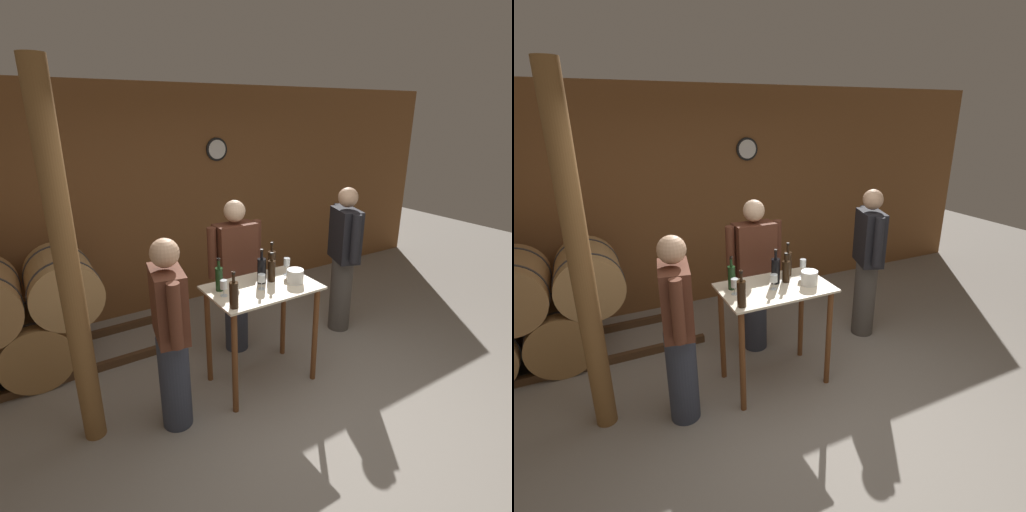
{
  "view_description": "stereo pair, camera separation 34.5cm",
  "coord_description": "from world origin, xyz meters",
  "views": [
    {
      "loc": [
        -1.77,
        -1.95,
        2.39
      ],
      "look_at": [
        -0.06,
        0.81,
        1.21
      ],
      "focal_mm": 28.0,
      "sensor_mm": 36.0,
      "label": 1
    },
    {
      "loc": [
        -1.47,
        -2.11,
        2.39
      ],
      "look_at": [
        -0.06,
        0.81,
        1.21
      ],
      "focal_mm": 28.0,
      "sensor_mm": 36.0,
      "label": 2
    }
  ],
  "objects": [
    {
      "name": "wine_bottle_far_right",
      "position": [
        0.16,
        0.89,
        1.08
      ],
      "size": [
        0.07,
        0.07,
        0.31
      ],
      "color": "black",
      "rests_on": "tasting_table"
    },
    {
      "name": "ground_plane",
      "position": [
        0.0,
        0.0,
        0.0
      ],
      "size": [
        14.0,
        14.0,
        0.0
      ],
      "primitive_type": "plane",
      "color": "gray"
    },
    {
      "name": "wooden_post",
      "position": [
        -1.54,
        0.82,
        1.35
      ],
      "size": [
        0.16,
        0.16,
        2.7
      ],
      "color": "brown",
      "rests_on": "ground_plane"
    },
    {
      "name": "ice_bucket",
      "position": [
        0.23,
        0.63,
        1.02
      ],
      "size": [
        0.15,
        0.15,
        0.12
      ],
      "color": "white",
      "rests_on": "tasting_table"
    },
    {
      "name": "wine_bottle_center",
      "position": [
        -0.02,
        0.78,
        1.08
      ],
      "size": [
        0.08,
        0.08,
        0.31
      ],
      "color": "black",
      "rests_on": "tasting_table"
    },
    {
      "name": "back_wall",
      "position": [
        0.0,
        2.69,
        1.35
      ],
      "size": [
        8.4,
        0.08,
        2.7
      ],
      "color": "brown",
      "rests_on": "ground_plane"
    },
    {
      "name": "wine_bottle_far_left",
      "position": [
        -0.46,
        0.49,
        1.07
      ],
      "size": [
        0.07,
        0.07,
        0.3
      ],
      "color": "black",
      "rests_on": "tasting_table"
    },
    {
      "name": "wine_bottle_right",
      "position": [
        0.07,
        0.77,
        1.06
      ],
      "size": [
        0.07,
        0.07,
        0.27
      ],
      "color": "black",
      "rests_on": "tasting_table"
    },
    {
      "name": "tasting_table",
      "position": [
        -0.06,
        0.71,
        0.74
      ],
      "size": [
        0.95,
        0.62,
        0.96
      ],
      "color": "beige",
      "rests_on": "ground_plane"
    },
    {
      "name": "wine_glass_near_left",
      "position": [
        -0.43,
        0.72,
        1.05
      ],
      "size": [
        0.06,
        0.06,
        0.14
      ],
      "color": "silver",
      "rests_on": "tasting_table"
    },
    {
      "name": "person_visitor_with_scarf",
      "position": [
        -0.94,
        0.6,
        0.83
      ],
      "size": [
        0.29,
        0.58,
        1.57
      ],
      "color": "#333847",
      "rests_on": "ground_plane"
    },
    {
      "name": "wine_glass_near_right",
      "position": [
        0.27,
        0.81,
        1.08
      ],
      "size": [
        0.06,
        0.06,
        0.16
      ],
      "color": "silver",
      "rests_on": "tasting_table"
    },
    {
      "name": "wine_bottle_left",
      "position": [
        -0.41,
        0.83,
        1.07
      ],
      "size": [
        0.06,
        0.06,
        0.29
      ],
      "color": "#193819",
      "rests_on": "tasting_table"
    },
    {
      "name": "person_host",
      "position": [
        1.22,
        1.05,
        0.87
      ],
      "size": [
        0.34,
        0.56,
        1.65
      ],
      "color": "#4C4742",
      "rests_on": "ground_plane"
    },
    {
      "name": "wine_glass_near_center",
      "position": [
        -0.09,
        0.67,
        1.05
      ],
      "size": [
        0.06,
        0.06,
        0.14
      ],
      "color": "silver",
      "rests_on": "tasting_table"
    },
    {
      "name": "person_visitor_bearded",
      "position": [
        0.01,
        1.31,
        0.84
      ],
      "size": [
        0.59,
        0.24,
        1.6
      ],
      "color": "#333847",
      "rests_on": "ground_plane"
    }
  ]
}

